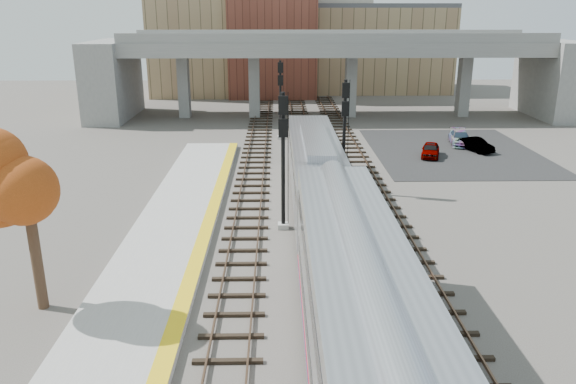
# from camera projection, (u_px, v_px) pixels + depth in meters

# --- Properties ---
(ground) EXTENTS (160.00, 160.00, 0.00)m
(ground) POSITION_uv_depth(u_px,v_px,m) (314.00, 324.00, 22.20)
(ground) COLOR #47423D
(ground) RESTS_ON ground
(platform) EXTENTS (4.50, 60.00, 0.35)m
(platform) POSITION_uv_depth(u_px,v_px,m) (130.00, 322.00, 22.01)
(platform) COLOR #9E9E99
(platform) RESTS_ON ground
(yellow_strip) EXTENTS (0.70, 60.00, 0.01)m
(yellow_strip) POSITION_uv_depth(u_px,v_px,m) (178.00, 317.00, 21.99)
(yellow_strip) COLOR yellow
(yellow_strip) RESTS_ON platform
(tracks) EXTENTS (10.70, 95.00, 0.25)m
(tracks) POSITION_uv_depth(u_px,v_px,m) (316.00, 213.00, 34.07)
(tracks) COLOR black
(tracks) RESTS_ON ground
(overpass) EXTENTS (54.00, 12.00, 9.50)m
(overpass) POSITION_uv_depth(u_px,v_px,m) (333.00, 65.00, 63.25)
(overpass) COLOR slate
(overpass) RESTS_ON ground
(buildings_far) EXTENTS (43.00, 21.00, 20.60)m
(buildings_far) POSITION_uv_depth(u_px,v_px,m) (295.00, 37.00, 83.03)
(buildings_far) COLOR #9B835A
(buildings_far) RESTS_ON ground
(parking_lot) EXTENTS (14.00, 18.00, 0.04)m
(parking_lot) POSITION_uv_depth(u_px,v_px,m) (453.00, 151.00, 49.06)
(parking_lot) COLOR black
(parking_lot) RESTS_ON ground
(locomotive) EXTENTS (3.02, 19.05, 4.10)m
(locomotive) POSITION_uv_depth(u_px,v_px,m) (316.00, 169.00, 35.23)
(locomotive) COLOR #A8AAB2
(locomotive) RESTS_ON ground
(signal_mast_near) EXTENTS (0.60, 0.64, 7.70)m
(signal_mast_near) POSITION_uv_depth(u_px,v_px,m) (283.00, 162.00, 30.56)
(signal_mast_near) COLOR #9E9E99
(signal_mast_near) RESTS_ON ground
(signal_mast_mid) EXTENTS (0.60, 0.64, 7.55)m
(signal_mast_mid) POSITION_uv_depth(u_px,v_px,m) (344.00, 137.00, 36.96)
(signal_mast_mid) COLOR #9E9E99
(signal_mast_mid) RESTS_ON ground
(signal_mast_far) EXTENTS (0.60, 0.64, 7.37)m
(signal_mast_far) POSITION_uv_depth(u_px,v_px,m) (280.00, 100.00, 52.52)
(signal_mast_far) COLOR #9E9E99
(signal_mast_far) RESTS_ON ground
(tree) EXTENTS (3.60, 3.60, 7.87)m
(tree) POSITION_uv_depth(u_px,v_px,m) (23.00, 173.00, 21.61)
(tree) COLOR #382619
(tree) RESTS_ON ground
(car_a) EXTENTS (2.37, 3.76, 1.19)m
(car_a) POSITION_uv_depth(u_px,v_px,m) (431.00, 150.00, 46.93)
(car_a) COLOR #99999E
(car_a) RESTS_ON parking_lot
(car_b) EXTENTS (2.49, 3.69, 1.15)m
(car_b) POSITION_uv_depth(u_px,v_px,m) (476.00, 145.00, 48.76)
(car_b) COLOR #99999E
(car_b) RESTS_ON parking_lot
(car_c) EXTENTS (2.42, 4.52, 1.25)m
(car_c) POSITION_uv_depth(u_px,v_px,m) (460.00, 138.00, 51.16)
(car_c) COLOR #99999E
(car_c) RESTS_ON parking_lot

